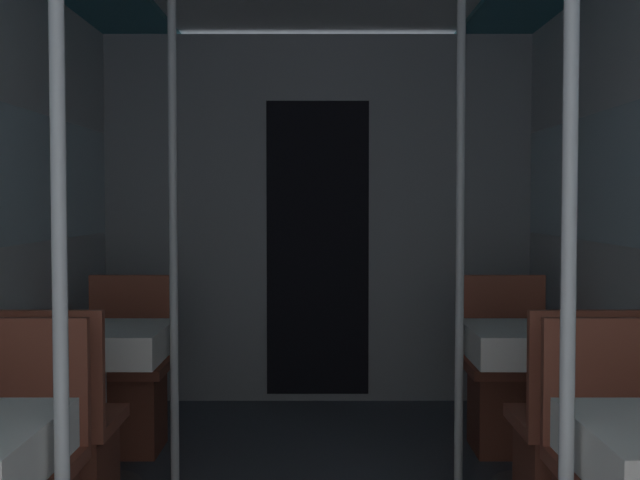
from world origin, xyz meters
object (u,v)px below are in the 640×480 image
support_pole_right_0 (570,247)px  chair_right_near_1 (575,462)px  support_pole_left_1 (174,227)px  dining_table_right_1 (539,352)px  chair_left_far_1 (126,396)px  dining_table_left_1 (97,352)px  support_pole_right_1 (461,227)px  support_pole_left_0 (60,247)px  chair_left_near_1 (59,462)px  chair_right_far_1 (510,396)px

support_pole_right_0 → chair_right_near_1: size_ratio=2.63×
support_pole_left_1 → dining_table_right_1: size_ratio=3.26×
dining_table_right_1 → support_pole_right_0: bearing=-101.5°
chair_left_far_1 → support_pole_right_0: size_ratio=0.38×
dining_table_left_1 → support_pole_right_1: (1.60, 0.00, 0.55)m
chair_left_far_1 → dining_table_right_1: chair_left_far_1 is taller
chair_right_near_1 → support_pole_right_1: 1.10m
support_pole_left_1 → dining_table_right_1: (1.60, 0.00, -0.55)m
support_pole_right_0 → support_pole_left_0: bearing=180.0°
chair_left_near_1 → support_pole_right_1: (1.60, 0.57, 0.87)m
support_pole_left_0 → support_pole_left_1: (0.00, 1.70, 0.00)m
support_pole_left_0 → chair_right_near_1: 2.15m
support_pole_right_0 → dining_table_right_1: (0.35, 1.70, -0.55)m
dining_table_left_1 → chair_left_near_1: bearing=-90.0°
chair_left_far_1 → support_pole_left_1: support_pole_left_1 is taller
chair_left_near_1 → support_pole_right_0: support_pole_right_0 is taller
support_pole_left_1 → support_pole_right_1: (1.26, 0.00, 0.00)m
support_pole_right_0 → chair_right_near_1: bearing=73.0°
support_pole_left_0 → dining_table_right_1: size_ratio=3.26×
dining_table_left_1 → chair_left_far_1: 0.66m
chair_left_near_1 → support_pole_right_1: support_pole_right_1 is taller
dining_table_left_1 → chair_left_near_1: size_ratio=0.81×
chair_left_near_1 → chair_right_near_1: (1.95, 0.00, 0.00)m
chair_left_far_1 → chair_right_far_1: (1.95, 0.00, 0.00)m
chair_right_near_1 → dining_table_right_1: bearing=90.0°
chair_left_far_1 → dining_table_left_1: bearing=90.0°
support_pole_right_0 → chair_right_far_1: (0.35, 2.28, -0.87)m
chair_left_near_1 → chair_left_far_1: 1.14m
chair_left_near_1 → chair_right_near_1: bearing=0.0°
support_pole_left_0 → support_pole_right_1: (1.26, 1.70, 0.00)m
chair_left_near_1 → dining_table_right_1: 2.06m
dining_table_left_1 → chair_left_near_1: chair_left_near_1 is taller
chair_right_far_1 → chair_left_far_1: bearing=0.0°
support_pole_right_1 → dining_table_right_1: bearing=0.0°
chair_right_near_1 → chair_left_far_1: bearing=149.6°
dining_table_left_1 → dining_table_right_1: same height
dining_table_right_1 → chair_left_near_1: bearing=-163.6°
chair_right_near_1 → chair_right_far_1: 1.14m
chair_right_far_1 → dining_table_left_1: bearing=16.4°
chair_left_near_1 → chair_right_near_1: same height
support_pole_left_0 → chair_right_near_1: support_pole_left_0 is taller
chair_right_far_1 → dining_table_right_1: bearing=90.0°
support_pole_left_1 → support_pole_right_0: (1.26, -1.70, 0.00)m
chair_right_near_1 → dining_table_left_1: bearing=163.6°
support_pole_left_1 → support_pole_right_0: same height
support_pole_left_0 → support_pole_right_0: bearing=0.0°
support_pole_left_0 → dining_table_left_1: bearing=101.5°
dining_table_left_1 → support_pole_right_1: bearing=0.0°
dining_table_right_1 → support_pole_right_1: support_pole_right_1 is taller
chair_left_far_1 → chair_right_far_1: bearing=-180.0°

